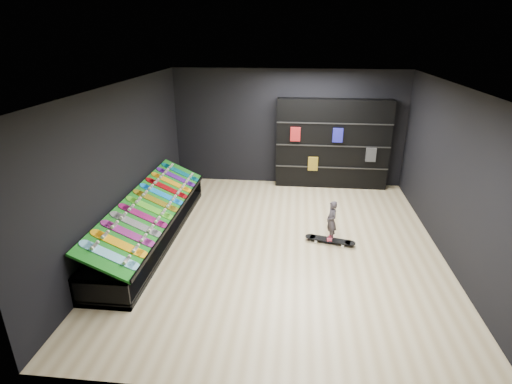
# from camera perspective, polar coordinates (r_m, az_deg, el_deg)

# --- Properties ---
(floor) EXTENTS (6.00, 7.00, 0.01)m
(floor) POSITION_cam_1_polar(r_m,az_deg,el_deg) (7.85, 3.51, -7.47)
(floor) COLOR #C4B184
(floor) RESTS_ON ground
(ceiling) EXTENTS (6.00, 7.00, 0.01)m
(ceiling) POSITION_cam_1_polar(r_m,az_deg,el_deg) (6.89, 4.10, 14.80)
(ceiling) COLOR white
(ceiling) RESTS_ON ground
(wall_back) EXTENTS (6.00, 0.02, 3.00)m
(wall_back) POSITION_cam_1_polar(r_m,az_deg,el_deg) (10.60, 4.61, 9.09)
(wall_back) COLOR black
(wall_back) RESTS_ON ground
(wall_front) EXTENTS (6.00, 0.02, 3.00)m
(wall_front) POSITION_cam_1_polar(r_m,az_deg,el_deg) (4.09, 1.59, -13.23)
(wall_front) COLOR black
(wall_front) RESTS_ON ground
(wall_left) EXTENTS (0.02, 7.00, 3.00)m
(wall_left) POSITION_cam_1_polar(r_m,az_deg,el_deg) (7.92, -18.49, 3.52)
(wall_left) COLOR black
(wall_left) RESTS_ON ground
(wall_right) EXTENTS (0.02, 7.00, 3.00)m
(wall_right) POSITION_cam_1_polar(r_m,az_deg,el_deg) (7.74, 26.58, 1.86)
(wall_right) COLOR black
(wall_right) RESTS_ON ground
(display_rack) EXTENTS (0.90, 4.50, 0.50)m
(display_rack) POSITION_cam_1_polar(r_m,az_deg,el_deg) (8.22, -14.57, -4.81)
(display_rack) COLOR black
(display_rack) RESTS_ON ground
(turf_ramp) EXTENTS (0.92, 4.50, 0.46)m
(turf_ramp) POSITION_cam_1_polar(r_m,az_deg,el_deg) (8.01, -14.55, -1.89)
(turf_ramp) COLOR #0E5B10
(turf_ramp) RESTS_ON display_rack
(back_shelving) EXTENTS (2.88, 0.34, 2.30)m
(back_shelving) POSITION_cam_1_polar(r_m,az_deg,el_deg) (10.55, 10.85, 6.74)
(back_shelving) COLOR black
(back_shelving) RESTS_ON ground
(floor_skateboard) EXTENTS (1.00, 0.44, 0.09)m
(floor_skateboard) POSITION_cam_1_polar(r_m,az_deg,el_deg) (7.98, 10.52, -6.90)
(floor_skateboard) COLOR black
(floor_skateboard) RESTS_ON ground
(child) EXTENTS (0.17, 0.21, 0.48)m
(child) POSITION_cam_1_polar(r_m,az_deg,el_deg) (7.85, 10.66, -5.10)
(child) COLOR black
(child) RESTS_ON floor_skateboard
(display_board_0) EXTENTS (0.93, 0.22, 0.50)m
(display_board_0) POSITION_cam_1_polar(r_m,az_deg,el_deg) (6.44, -20.16, -8.46)
(display_board_0) COLOR #0CB2E5
(display_board_0) RESTS_ON turf_ramp
(display_board_1) EXTENTS (0.93, 0.22, 0.50)m
(display_board_1) POSITION_cam_1_polar(r_m,az_deg,el_deg) (6.71, -18.92, -7.01)
(display_board_1) COLOR yellow
(display_board_1) RESTS_ON turf_ramp
(display_board_2) EXTENTS (0.93, 0.22, 0.50)m
(display_board_2) POSITION_cam_1_polar(r_m,az_deg,el_deg) (6.99, -17.79, -5.67)
(display_board_2) COLOR #2626BF
(display_board_2) RESTS_ON turf_ramp
(display_board_3) EXTENTS (0.93, 0.22, 0.50)m
(display_board_3) POSITION_cam_1_polar(r_m,az_deg,el_deg) (7.27, -16.75, -4.43)
(display_board_3) COLOR black
(display_board_3) RESTS_ON turf_ramp
(display_board_4) EXTENTS (0.93, 0.22, 0.50)m
(display_board_4) POSITION_cam_1_polar(r_m,az_deg,el_deg) (7.55, -15.79, -3.28)
(display_board_4) COLOR #E5198C
(display_board_4) RESTS_ON turf_ramp
(display_board_5) EXTENTS (0.93, 0.22, 0.50)m
(display_board_5) POSITION_cam_1_polar(r_m,az_deg,el_deg) (7.84, -14.90, -2.22)
(display_board_5) COLOR green
(display_board_5) RESTS_ON turf_ramp
(display_board_6) EXTENTS (0.93, 0.22, 0.50)m
(display_board_6) POSITION_cam_1_polar(r_m,az_deg,el_deg) (8.14, -14.08, -1.23)
(display_board_6) COLOR yellow
(display_board_6) RESTS_ON turf_ramp
(display_board_7) EXTENTS (0.93, 0.22, 0.50)m
(display_board_7) POSITION_cam_1_polar(r_m,az_deg,el_deg) (8.44, -13.31, -0.31)
(display_board_7) COLOR blue
(display_board_7) RESTS_ON turf_ramp
(display_board_8) EXTENTS (0.93, 0.22, 0.50)m
(display_board_8) POSITION_cam_1_polar(r_m,az_deg,el_deg) (8.74, -12.60, 0.54)
(display_board_8) COLOR red
(display_board_8) RESTS_ON turf_ramp
(display_board_9) EXTENTS (0.93, 0.22, 0.50)m
(display_board_9) POSITION_cam_1_polar(r_m,az_deg,el_deg) (9.05, -11.94, 1.34)
(display_board_9) COLOR orange
(display_board_9) RESTS_ON turf_ramp
(display_board_10) EXTENTS (0.93, 0.22, 0.50)m
(display_board_10) POSITION_cam_1_polar(r_m,az_deg,el_deg) (9.36, -11.32, 2.09)
(display_board_10) COLOR purple
(display_board_10) RESTS_ON turf_ramp
(display_board_11) EXTENTS (0.93, 0.22, 0.50)m
(display_board_11) POSITION_cam_1_polar(r_m,az_deg,el_deg) (9.67, -10.74, 2.78)
(display_board_11) COLOR #0C8C99
(display_board_11) RESTS_ON turf_ramp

